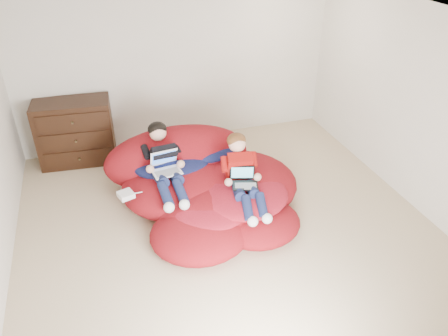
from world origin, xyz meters
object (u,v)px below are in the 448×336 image
at_px(older_boy, 164,159).
at_px(younger_boy, 243,172).
at_px(dresser, 76,132).
at_px(laptop_white, 166,165).
at_px(laptop_black, 244,180).
at_px(beanbag_pile, 204,184).

xyz_separation_m(older_boy, younger_boy, (0.86, -0.57, -0.02)).
distance_m(dresser, laptop_white, 1.93).
relative_size(older_boy, younger_boy, 1.20).
bearing_deg(laptop_white, older_boy, 90.00).
distance_m(older_boy, younger_boy, 1.03).
xyz_separation_m(laptop_white, laptop_black, (0.86, -0.51, -0.07)).
bearing_deg(dresser, beanbag_pile, -46.24).
bearing_deg(beanbag_pile, older_boy, 164.59).
bearing_deg(dresser, laptop_black, -47.52).
bearing_deg(laptop_black, older_boy, 144.22).
xyz_separation_m(older_boy, laptop_black, (0.86, -0.62, -0.10)).
bearing_deg(laptop_white, dresser, 123.74).
bearing_deg(laptop_black, laptop_white, 149.45).
height_order(younger_boy, laptop_black, younger_boy).
height_order(dresser, younger_boy, younger_boy).
bearing_deg(beanbag_pile, laptop_black, -52.19).
xyz_separation_m(younger_boy, laptop_black, (0.00, -0.05, -0.08)).
distance_m(beanbag_pile, laptop_black, 0.69).
bearing_deg(laptop_black, dresser, 132.48).
bearing_deg(older_boy, dresser, 125.69).
distance_m(older_boy, laptop_white, 0.12).
height_order(older_boy, laptop_black, older_boy).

